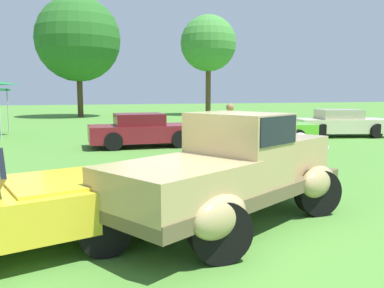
{
  "coord_description": "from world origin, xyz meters",
  "views": [
    {
      "loc": [
        -2.1,
        -5.39,
        2.02
      ],
      "look_at": [
        0.25,
        1.92,
        1.03
      ],
      "focal_mm": 38.06,
      "sensor_mm": 36.0,
      "label": 1
    }
  ],
  "objects_px": {
    "show_car_burgundy": "(143,130)",
    "spectator_near_truck": "(230,131)",
    "feature_pickup_truck": "(235,169)",
    "show_car_lime": "(258,129)",
    "show_car_cream": "(341,123)"
  },
  "relations": [
    {
      "from": "show_car_burgundy",
      "to": "spectator_near_truck",
      "type": "bearing_deg",
      "value": -67.64
    },
    {
      "from": "show_car_burgundy",
      "to": "feature_pickup_truck",
      "type": "bearing_deg",
      "value": -92.24
    },
    {
      "from": "show_car_lime",
      "to": "spectator_near_truck",
      "type": "distance_m",
      "value": 4.22
    },
    {
      "from": "feature_pickup_truck",
      "to": "spectator_near_truck",
      "type": "xyz_separation_m",
      "value": [
        2.06,
        5.04,
        0.05
      ]
    },
    {
      "from": "show_car_cream",
      "to": "spectator_near_truck",
      "type": "bearing_deg",
      "value": -147.46
    },
    {
      "from": "show_car_burgundy",
      "to": "spectator_near_truck",
      "type": "distance_m",
      "value": 4.48
    },
    {
      "from": "feature_pickup_truck",
      "to": "show_car_burgundy",
      "type": "relative_size",
      "value": 1.11
    },
    {
      "from": "show_car_lime",
      "to": "show_car_cream",
      "type": "bearing_deg",
      "value": 16.35
    },
    {
      "from": "show_car_burgundy",
      "to": "show_car_cream",
      "type": "distance_m",
      "value": 9.19
    },
    {
      "from": "feature_pickup_truck",
      "to": "show_car_lime",
      "type": "distance_m",
      "value": 9.57
    },
    {
      "from": "feature_pickup_truck",
      "to": "show_car_burgundy",
      "type": "height_order",
      "value": "feature_pickup_truck"
    },
    {
      "from": "feature_pickup_truck",
      "to": "spectator_near_truck",
      "type": "distance_m",
      "value": 5.44
    },
    {
      "from": "show_car_burgundy",
      "to": "show_car_cream",
      "type": "xyz_separation_m",
      "value": [
        9.16,
        0.63,
        0.0
      ]
    },
    {
      "from": "show_car_cream",
      "to": "show_car_burgundy",
      "type": "bearing_deg",
      "value": -176.08
    },
    {
      "from": "feature_pickup_truck",
      "to": "show_car_lime",
      "type": "height_order",
      "value": "feature_pickup_truck"
    }
  ]
}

